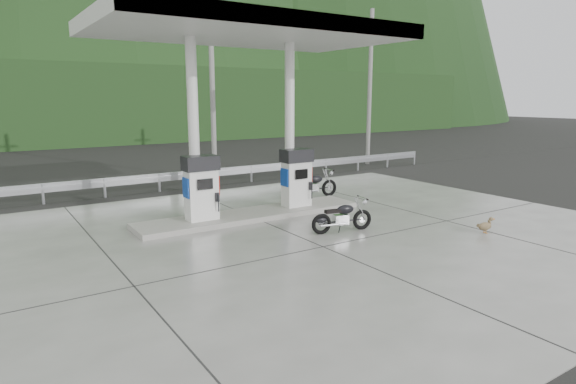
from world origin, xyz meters
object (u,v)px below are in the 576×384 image
gas_pump_right (297,178)px  motorcycle_left (342,217)px  motorcycle_right (313,186)px  duck (485,226)px  gas_pump_left (201,188)px

gas_pump_right → motorcycle_left: 2.81m
motorcycle_left → motorcycle_right: motorcycle_right is taller
gas_pump_right → motorcycle_left: size_ratio=1.09×
motorcycle_right → duck: motorcycle_right is taller
motorcycle_left → duck: (3.07, -2.17, -0.21)m
duck → motorcycle_right: bearing=110.7°
gas_pump_left → duck: size_ratio=3.61×
gas_pump_left → motorcycle_left: bearing=-43.8°
gas_pump_right → motorcycle_right: (1.59, 1.27, -0.62)m
gas_pump_left → motorcycle_right: gas_pump_left is taller
gas_pump_right → motorcycle_left: gas_pump_right is taller
motorcycle_left → duck: motorcycle_left is taller
gas_pump_left → gas_pump_right: (3.20, 0.00, 0.00)m
motorcycle_right → gas_pump_right: bearing=-137.6°
motorcycle_right → motorcycle_left: bearing=-112.5°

